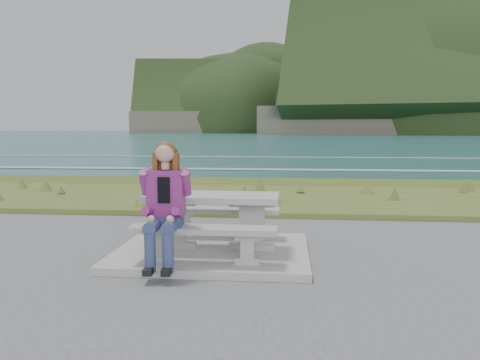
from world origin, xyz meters
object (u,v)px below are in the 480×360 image
object	(u,v)px
picnic_table	(212,206)
bench_seaward	(220,214)
bench_landward	(203,235)
seated_woman	(164,220)

from	to	relation	value
picnic_table	bench_seaward	distance (m)	0.74
picnic_table	bench_landward	size ratio (longest dim) A/B	1.00
bench_landward	seated_woman	bearing A→B (deg)	-162.51
picnic_table	seated_woman	xyz separation A→B (m)	(-0.45, -0.84, -0.04)
picnic_table	bench_seaward	bearing A→B (deg)	90.00
picnic_table	bench_landward	xyz separation A→B (m)	(0.00, -0.70, -0.23)
bench_landward	seated_woman	distance (m)	0.51
picnic_table	bench_seaward	size ratio (longest dim) A/B	1.00
bench_seaward	seated_woman	world-z (taller)	seated_woman
bench_landward	picnic_table	bearing A→B (deg)	90.00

